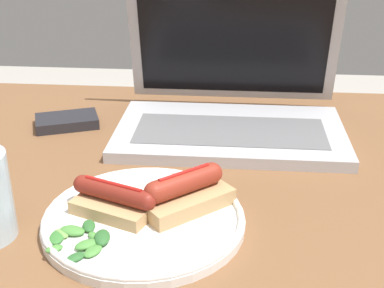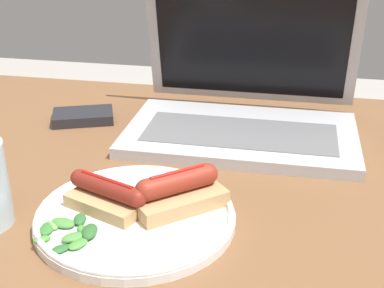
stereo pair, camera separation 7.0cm
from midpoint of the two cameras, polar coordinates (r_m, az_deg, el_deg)
name	(u,v)px [view 2 (the right image)]	position (r m, az deg, el deg)	size (l,w,h in m)	color
desk	(183,227)	(0.77, 1.63, -8.92)	(1.18, 0.79, 0.77)	brown
laptop	(244,108)	(0.88, 7.84, 3.80)	(0.37, 0.26, 0.22)	#B7B7BC
plate	(136,216)	(0.65, -2.93, -7.74)	(0.24, 0.24, 0.02)	white
sausage_toast_left	(108,195)	(0.65, -5.92, -5.57)	(0.11, 0.09, 0.04)	tan
sausage_toast_middle	(178,192)	(0.65, 1.55, -5.18)	(0.13, 0.12, 0.05)	tan
salad_pile	(70,231)	(0.61, -9.70, -9.26)	(0.07, 0.08, 0.01)	#2D662D
external_drive	(83,116)	(0.94, -9.46, 2.88)	(0.12, 0.10, 0.02)	#232328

